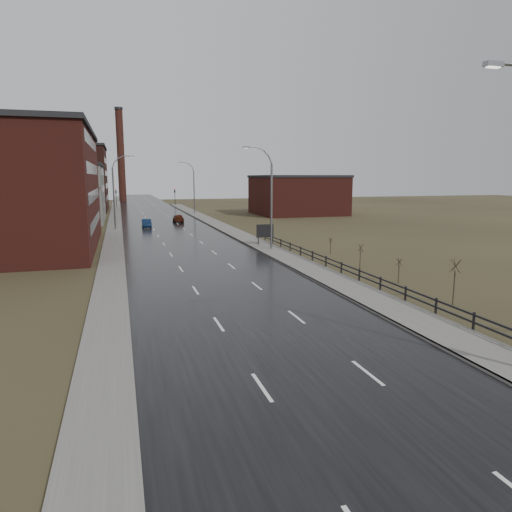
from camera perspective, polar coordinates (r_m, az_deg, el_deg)
ground at (r=15.98m, az=13.83°, el=-20.81°), size 320.00×320.00×0.00m
road at (r=72.56m, az=-10.82°, el=3.29°), size 14.00×300.00×0.06m
sidewalk_right at (r=50.00m, az=2.06°, el=0.63°), size 3.20×180.00×0.18m
curb_right at (r=49.54m, az=0.39°, el=0.55°), size 0.16×180.00×0.18m
sidewalk_left at (r=72.20m, az=-17.31°, el=3.01°), size 2.40×260.00×0.12m
warehouse_mid at (r=90.43m, az=-23.65°, el=7.23°), size 16.32×20.40×10.50m
warehouse_far at (r=120.78m, az=-24.43°, el=8.81°), size 26.52×24.48×15.50m
building_right at (r=101.06m, az=5.24°, el=7.62°), size 18.36×16.32×8.50m
smokestack at (r=161.92m, az=-16.55°, el=12.06°), size 2.70×2.70×30.70m
streetlight_right_mid at (r=50.32m, az=1.62°, el=7.28°), size 3.36×0.28×11.35m
streetlight_left at (r=73.78m, az=-17.14°, el=7.66°), size 3.36×0.28×11.35m
streetlight_right_far at (r=102.98m, az=-7.92°, el=8.49°), size 3.36×0.28×11.35m
guardrail at (r=35.57m, az=13.34°, el=-2.38°), size 0.10×53.05×1.10m
shrub_c at (r=31.64m, az=23.56°, el=-2.84°), size 0.70×0.74×2.98m
shrub_d at (r=36.74m, az=17.43°, el=-1.67°), size 0.47×0.49×1.96m
shrub_e at (r=41.65m, az=12.91°, el=0.04°), size 0.53×0.55×2.21m
shrub_f at (r=49.08m, az=9.30°, el=1.33°), size 0.42×0.45×1.76m
billboard at (r=53.94m, az=1.12°, el=3.08°), size 2.11×0.17×2.59m
traffic_light_left at (r=131.80m, az=-17.12°, el=7.89°), size 0.58×2.73×5.30m
traffic_light_right at (r=132.67m, az=-10.13°, el=8.17°), size 0.58×2.73×5.30m
car_near at (r=75.68m, az=-13.52°, el=3.95°), size 1.48×4.12×1.35m
car_far at (r=83.53m, az=-9.70°, el=4.66°), size 1.88×4.45×1.50m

